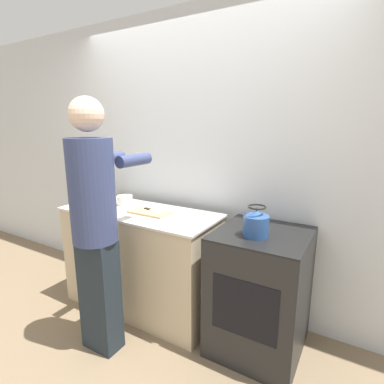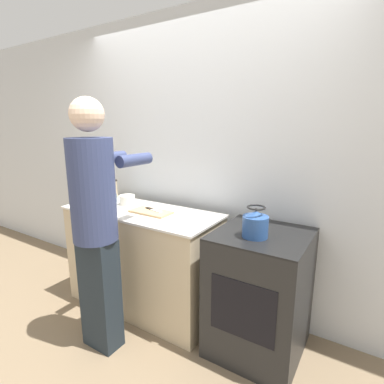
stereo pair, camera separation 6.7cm
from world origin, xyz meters
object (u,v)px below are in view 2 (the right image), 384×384
at_px(oven, 259,292).
at_px(canister_jar, 111,189).
at_px(person, 96,218).
at_px(knife, 153,210).
at_px(kettle, 255,224).
at_px(bowl_prep, 107,199).
at_px(cutting_board, 151,212).

relative_size(oven, canister_jar, 4.97).
xyz_separation_m(person, knife, (0.05, 0.56, -0.07)).
bearing_deg(knife, oven, 14.76).
bearing_deg(canister_jar, person, -48.97).
relative_size(oven, kettle, 4.32).
distance_m(kettle, bowl_prep, 1.50).
distance_m(cutting_board, kettle, 0.94).
bearing_deg(kettle, canister_jar, 171.37).
bearing_deg(canister_jar, kettle, -8.63).
bearing_deg(cutting_board, person, -95.01).
height_order(knife, kettle, kettle).
distance_m(bowl_prep, canister_jar, 0.20).
distance_m(person, knife, 0.57).
xyz_separation_m(cutting_board, canister_jar, (-0.69, 0.20, 0.08)).
xyz_separation_m(person, cutting_board, (0.05, 0.53, -0.08)).
height_order(person, cutting_board, person).
xyz_separation_m(cutting_board, bowl_prep, (-0.57, 0.04, 0.03)).
distance_m(knife, bowl_prep, 0.57).
bearing_deg(person, kettle, 26.57).
relative_size(person, bowl_prep, 10.36).
relative_size(knife, bowl_prep, 1.14).
bearing_deg(kettle, bowl_prep, 176.72).
xyz_separation_m(oven, canister_jar, (-1.64, 0.15, 0.55)).
distance_m(oven, bowl_prep, 1.60).
bearing_deg(oven, kettle, -103.08).
xyz_separation_m(oven, kettle, (-0.02, -0.09, 0.54)).
xyz_separation_m(person, kettle, (0.98, 0.49, -0.01)).
distance_m(oven, canister_jar, 1.73).
relative_size(kettle, canister_jar, 1.15).
relative_size(cutting_board, bowl_prep, 2.01).
bearing_deg(cutting_board, knife, 88.47).
distance_m(knife, kettle, 0.94).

